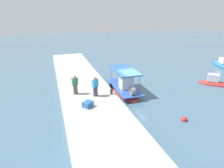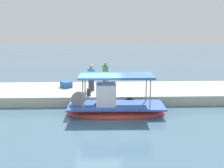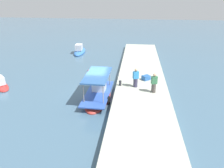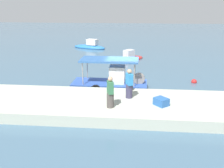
# 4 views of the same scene
# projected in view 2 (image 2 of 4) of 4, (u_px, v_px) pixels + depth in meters

# --- Properties ---
(ground_plane) EXTENTS (120.00, 120.00, 0.00)m
(ground_plane) POSITION_uv_depth(u_px,v_px,m) (98.00, 118.00, 15.31)
(ground_plane) COLOR #44647B
(dock_quay) EXTENTS (36.00, 4.80, 0.63)m
(dock_quay) POSITION_uv_depth(u_px,v_px,m) (99.00, 93.00, 19.62)
(dock_quay) COLOR #B5B9A6
(dock_quay) RESTS_ON ground_plane
(main_fishing_boat) EXTENTS (5.71, 2.27, 2.65)m
(main_fishing_boat) POSITION_uv_depth(u_px,v_px,m) (114.00, 107.00, 15.87)
(main_fishing_boat) COLOR #C33B32
(main_fishing_boat) RESTS_ON ground_plane
(fisherman_near_bollard) EXTENTS (0.50, 0.56, 1.77)m
(fisherman_near_bollard) POSITION_uv_depth(u_px,v_px,m) (105.00, 75.00, 20.40)
(fisherman_near_bollard) COLOR #4F4946
(fisherman_near_bollard) RESTS_ON dock_quay
(fisherman_by_crate) EXTENTS (0.54, 0.58, 1.79)m
(fisherman_by_crate) POSITION_uv_depth(u_px,v_px,m) (91.00, 79.00, 18.80)
(fisherman_by_crate) COLOR #3B3753
(fisherman_by_crate) RESTS_ON dock_quay
(mooring_bollard) EXTENTS (0.24, 0.24, 0.49)m
(mooring_bollard) POSITION_uv_depth(u_px,v_px,m) (89.00, 92.00, 17.51)
(mooring_bollard) COLOR #2D2D33
(mooring_bollard) RESTS_ON dock_quay
(cargo_crate) EXTENTS (0.94, 0.96, 0.44)m
(cargo_crate) POSITION_uv_depth(u_px,v_px,m) (66.00, 84.00, 19.88)
(cargo_crate) COLOR #2B5FA9
(cargo_crate) RESTS_ON dock_quay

